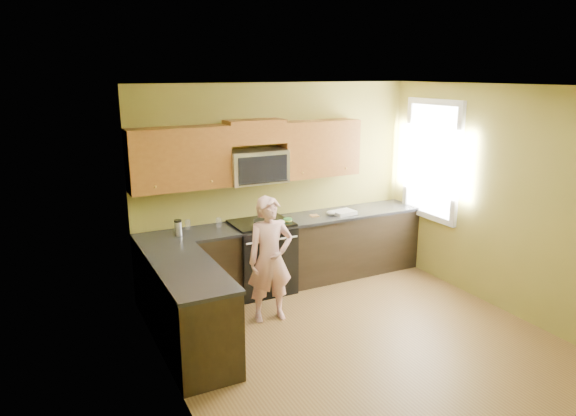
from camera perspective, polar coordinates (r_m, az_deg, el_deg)
floor at (r=5.89m, az=7.68°, el=-14.08°), size 4.00×4.00×0.00m
ceiling at (r=5.17m, az=8.73°, el=13.17°), size 4.00×4.00×0.00m
wall_back at (r=7.05m, az=-1.11°, el=2.66°), size 4.00×0.00×4.00m
wall_front at (r=4.00m, az=24.86°, el=-8.38°), size 4.00×0.00×4.00m
wall_left at (r=4.58m, az=-12.94°, el=-4.48°), size 0.00×4.00×4.00m
wall_right at (r=6.70m, az=22.39°, el=0.87°), size 0.00×4.00×4.00m
cabinet_back_run at (r=7.05m, az=-0.01°, el=-5.06°), size 4.00×0.60×0.88m
cabinet_left_run at (r=5.53m, az=-10.88°, el=-11.12°), size 0.60×1.60×0.88m
countertop_back at (r=6.90m, az=0.02°, el=-1.48°), size 4.00×0.62×0.04m
countertop_left at (r=5.35m, az=-11.01°, el=-6.66°), size 0.62×1.60×0.04m
stove at (r=6.85m, az=-2.92°, el=-5.35°), size 0.76×0.65×0.95m
microwave at (r=6.69m, az=-3.46°, el=2.85°), size 0.76×0.40×0.42m
upper_cab_left at (r=6.41m, az=-11.74°, el=2.03°), size 1.22×0.33×0.75m
upper_cab_right at (r=7.14m, az=3.38°, el=3.60°), size 1.12×0.33×0.75m
upper_cab_over_mw at (r=6.62m, az=-3.67°, el=8.41°), size 0.76×0.33×0.30m
window at (r=7.44m, az=15.58°, el=5.11°), size 0.06×1.06×1.66m
woman at (r=5.98m, az=-1.98°, el=-5.67°), size 0.58×0.42×1.48m
frying_pan at (r=6.61m, az=-2.78°, el=-1.78°), size 0.32×0.46×0.05m
butter_tub at (r=6.75m, az=-0.02°, el=-1.65°), size 0.13×0.13×0.08m
toast_slice at (r=7.07m, az=2.93°, el=-0.85°), size 0.13×0.13×0.01m
napkin_a at (r=6.68m, az=-0.81°, el=-1.58°), size 0.13×0.14×0.06m
napkin_b at (r=7.13m, az=4.75°, el=-0.54°), size 0.15×0.16×0.07m
dish_towel at (r=7.20m, az=6.15°, el=-0.50°), size 0.32×0.27×0.05m
travel_mug at (r=6.37m, az=-11.97°, el=-3.00°), size 0.11×0.11×0.19m
glass_a at (r=6.60m, az=-10.99°, el=-1.79°), size 0.09×0.09×0.12m
glass_c at (r=6.62m, az=-7.63°, el=-1.58°), size 0.09×0.09×0.12m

